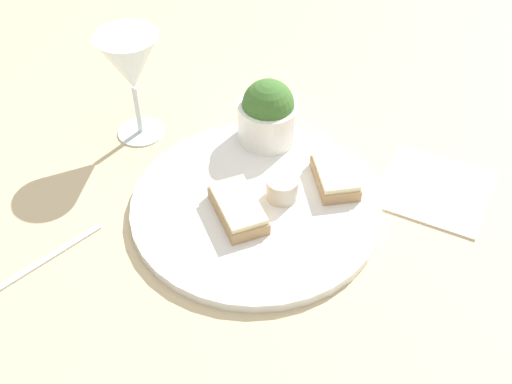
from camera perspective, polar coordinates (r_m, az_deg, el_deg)
ground_plane at (r=0.89m, az=0.00°, el=-1.56°), size 4.00×4.00×0.00m
dinner_plate at (r=0.88m, az=0.00°, el=-1.25°), size 0.34×0.34×0.01m
salad_bowl at (r=0.95m, az=1.08°, el=7.00°), size 0.09×0.09×0.10m
sauce_ramekin at (r=0.87m, az=2.33°, el=0.43°), size 0.04×0.04×0.03m
cheese_toast_near at (r=0.85m, az=-1.61°, el=-1.44°), size 0.11×0.09×0.03m
cheese_toast_far at (r=0.90m, az=7.05°, el=1.43°), size 0.10×0.09×0.03m
wine_glass at (r=0.95m, az=-11.11°, el=10.98°), size 0.09×0.09×0.17m
napkin at (r=0.95m, az=15.61°, el=0.30°), size 0.19×0.18×0.01m
fork at (r=0.87m, az=-18.38°, el=-5.77°), size 0.01×0.17×0.01m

